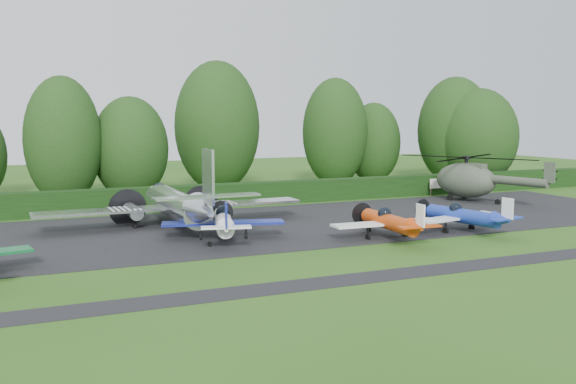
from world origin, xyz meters
name	(u,v)px	position (x,y,z in m)	size (l,w,h in m)	color
ground	(299,256)	(0.00, 0.00, 0.00)	(160.00, 160.00, 0.00)	#284E16
apron	(241,228)	(0.00, 10.00, 0.00)	(70.00, 18.00, 0.01)	black
taxiway_verge	(349,280)	(0.00, -6.00, 0.00)	(70.00, 2.00, 0.00)	black
hedgerow	(199,208)	(0.00, 21.00, 0.00)	(90.00, 1.60, 2.00)	black
transport_plane	(178,205)	(-4.22, 11.41, 1.73)	(19.40, 14.88, 6.22)	silver
light_plane_white	(223,221)	(-2.59, 5.99, 1.26)	(7.87, 8.27, 3.02)	white
light_plane_orange	(389,222)	(7.35, 2.04, 1.18)	(7.37, 7.75, 2.83)	#C63E0B
light_plane_blue	(462,216)	(13.37, 2.21, 1.17)	(7.31, 7.69, 2.81)	#1A34A1
helicopter	(466,177)	(24.20, 15.22, 2.27)	(13.09, 15.33, 4.22)	#3A4233
sign_board	(442,184)	(24.77, 19.58, 1.18)	(3.09, 0.12, 1.74)	#3F3326
tree_1	(373,143)	(24.87, 33.19, 4.76)	(6.44, 6.44, 9.54)	black
tree_2	(217,127)	(5.19, 32.08, 6.85)	(8.92, 8.92, 13.71)	black
tree_3	(455,131)	(33.07, 28.49, 6.25)	(8.62, 8.62, 12.52)	black
tree_6	(335,132)	(19.05, 31.93, 6.11)	(7.39, 7.39, 12.25)	black
tree_7	(63,141)	(-10.54, 27.61, 5.76)	(6.75, 6.75, 11.54)	black
tree_8	(130,149)	(-4.49, 28.57, 4.90)	(7.13, 7.13, 9.82)	black
tree_9	(476,136)	(40.98, 34.22, 5.34)	(7.21, 7.21, 10.71)	black
tree_10	(478,137)	(34.29, 25.87, 5.56)	(9.08, 9.08, 11.13)	black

